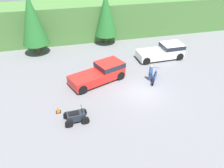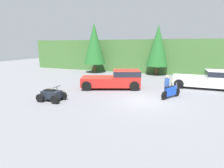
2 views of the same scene
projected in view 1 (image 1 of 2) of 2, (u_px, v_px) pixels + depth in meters
name	position (u px, v px, depth m)	size (l,w,h in m)	color
ground_plane	(142.00, 92.00, 20.55)	(80.00, 80.00, 0.00)	slate
hillside_backdrop	(105.00, 18.00, 32.22)	(44.00, 6.00, 4.90)	#477538
tree_left	(32.00, 20.00, 25.44)	(3.20, 3.20, 7.28)	brown
tree_mid_left	(106.00, 14.00, 28.37)	(3.00, 3.00, 6.81)	brown
pickup_truck_red	(101.00, 72.00, 21.81)	(5.95, 3.99, 1.77)	red
pickup_truck_second	(164.00, 51.00, 26.08)	(5.49, 2.37, 1.77)	white
dirt_bike	(155.00, 77.00, 21.91)	(1.32, 1.91, 1.19)	black
quad_atv	(76.00, 117.00, 16.98)	(1.95, 1.34, 1.15)	black
rider_person	(151.00, 72.00, 21.78)	(0.49, 0.49, 1.75)	navy
traffic_cone	(58.00, 110.00, 17.98)	(0.42, 0.42, 0.55)	black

